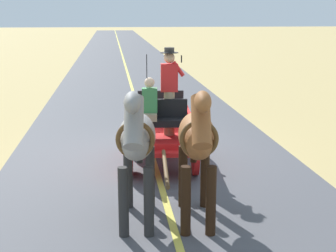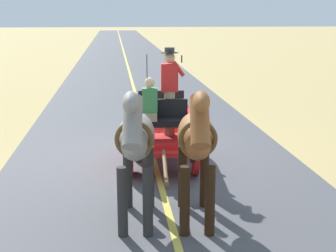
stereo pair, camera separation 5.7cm
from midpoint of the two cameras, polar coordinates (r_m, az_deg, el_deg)
The scene contains 6 objects.
ground_plane at distance 11.41m, azimuth -2.07°, elevation -3.21°, with size 200.00×200.00×0.00m, color tan.
road_surface at distance 11.41m, azimuth -2.07°, elevation -3.19°, with size 6.39×160.00×0.01m, color #4C4C51.
road_centre_stripe at distance 11.41m, azimuth -2.07°, elevation -3.17°, with size 0.12×160.00×0.00m, color #DBCC4C.
horse_drawn_carriage at distance 10.41m, azimuth -0.88°, elevation -0.15°, with size 1.58×4.52×2.50m.
horse_near_side at distance 7.38m, azimuth 3.16°, elevation -1.62°, with size 0.73×2.14×2.21m.
horse_off_side at distance 7.35m, azimuth -3.85°, elevation -1.69°, with size 0.71×2.14×2.21m.
Camera 1 is at (0.88, 10.93, 3.18)m, focal length 52.83 mm.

